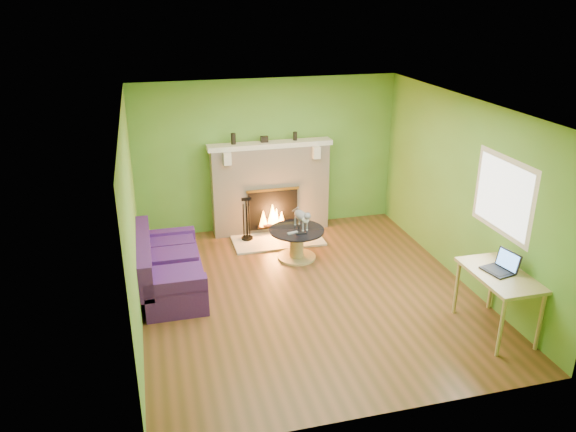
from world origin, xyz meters
name	(u,v)px	position (x,y,z in m)	size (l,w,h in m)	color
floor	(308,293)	(0.00, 0.00, 0.00)	(5.00, 5.00, 0.00)	brown
ceiling	(311,106)	(0.00, 0.00, 2.60)	(5.00, 5.00, 0.00)	white
wall_back	(268,155)	(0.00, 2.50, 1.30)	(5.00, 5.00, 0.00)	#58872C
wall_front	(388,301)	(0.00, -2.50, 1.30)	(5.00, 5.00, 0.00)	#58872C
wall_left	(132,222)	(-2.25, 0.00, 1.30)	(5.00, 5.00, 0.00)	#58872C
wall_right	(463,191)	(2.25, 0.00, 1.30)	(5.00, 5.00, 0.00)	#58872C
window_frame	(503,196)	(2.24, -0.90, 1.55)	(1.20, 1.20, 0.00)	silver
window_pane	(503,196)	(2.23, -0.90, 1.55)	(1.06, 1.06, 0.00)	white
fireplace	(270,188)	(0.00, 2.32, 0.77)	(2.10, 0.46, 1.58)	beige
hearth	(278,240)	(0.00, 1.80, 0.01)	(1.50, 0.75, 0.03)	beige
mantel	(270,145)	(0.00, 2.30, 1.54)	(2.10, 0.28, 0.08)	silver
sofa	(168,269)	(-1.86, 0.63, 0.31)	(0.85, 1.77, 0.79)	#3E1759
coffee_table	(297,242)	(0.14, 1.11, 0.28)	(0.86, 0.86, 0.48)	tan
desk	(500,281)	(1.95, -1.46, 0.69)	(0.62, 1.07, 0.79)	tan
cat	(301,218)	(0.22, 1.16, 0.65)	(0.20, 0.53, 0.33)	slate
remote_silver	(293,233)	(0.04, 0.99, 0.49)	(0.17, 0.04, 0.02)	gray
remote_black	(301,233)	(0.16, 0.93, 0.49)	(0.16, 0.04, 0.02)	black
laptop	(498,262)	(1.93, -1.41, 0.92)	(0.30, 0.34, 0.26)	black
fire_tools	(247,218)	(-0.49, 1.95, 0.40)	(0.20, 0.20, 0.74)	black
mantel_vase_left	(233,139)	(-0.61, 2.33, 1.67)	(0.08, 0.08, 0.18)	black
mantel_vase_right	(295,136)	(0.44, 2.33, 1.65)	(0.07, 0.07, 0.14)	black
mantel_box	(264,139)	(-0.09, 2.33, 1.63)	(0.12, 0.08, 0.10)	black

